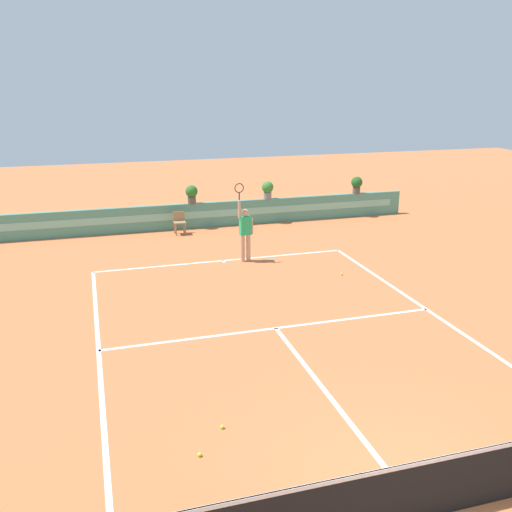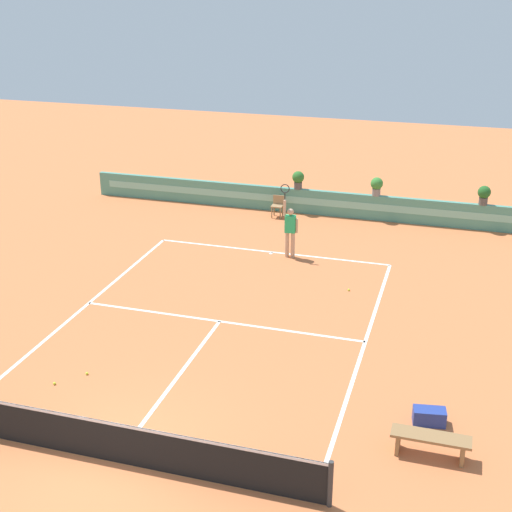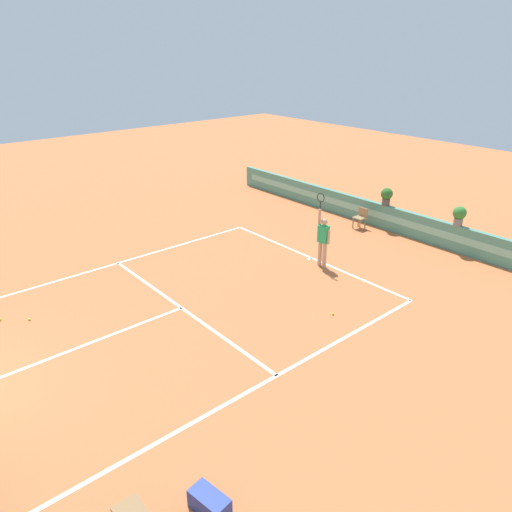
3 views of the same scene
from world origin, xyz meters
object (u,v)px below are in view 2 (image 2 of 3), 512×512
at_px(potted_plant_far_right, 484,194).
at_px(potted_plant_right, 377,185).
at_px(tennis_player, 290,228).
at_px(tennis_ball_near_baseline, 87,373).
at_px(ball_kid_chair, 278,205).
at_px(bench_courtside, 431,441).
at_px(tennis_ball_by_sideline, 349,290).
at_px(potted_plant_centre, 298,179).
at_px(gear_bag, 429,416).
at_px(tennis_ball_mid_court, 54,383).

relative_size(potted_plant_far_right, potted_plant_right, 1.00).
distance_m(tennis_player, tennis_ball_near_baseline, 9.36).
bearing_deg(ball_kid_chair, potted_plant_right, 10.99).
height_order(bench_courtside, potted_plant_far_right, potted_plant_far_right).
relative_size(tennis_player, tennis_ball_by_sideline, 38.01).
bearing_deg(potted_plant_far_right, potted_plant_centre, 180.00).
distance_m(ball_kid_chair, bench_courtside, 15.29).
xyz_separation_m(gear_bag, potted_plant_centre, (-6.16, 13.23, 1.23)).
relative_size(ball_kid_chair, bench_courtside, 0.53).
bearing_deg(gear_bag, tennis_player, 121.89).
xyz_separation_m(bench_courtside, tennis_ball_mid_court, (-8.76, 0.17, -0.34)).
relative_size(tennis_ball_mid_court, potted_plant_right, 0.09).
distance_m(tennis_player, tennis_ball_mid_court, 10.12).
relative_size(ball_kid_chair, potted_plant_right, 1.17).
bearing_deg(tennis_ball_near_baseline, tennis_ball_by_sideline, 51.54).
height_order(potted_plant_centre, potted_plant_right, same).
xyz_separation_m(potted_plant_centre, potted_plant_far_right, (7.12, 0.00, 0.00)).
distance_m(ball_kid_chair, tennis_ball_by_sideline, 7.35).
bearing_deg(ball_kid_chair, tennis_ball_near_baseline, -96.03).
xyz_separation_m(potted_plant_centre, potted_plant_right, (3.13, 0.00, 0.00)).
height_order(ball_kid_chair, gear_bag, ball_kid_chair).
height_order(bench_courtside, potted_plant_centre, potted_plant_centre).
xyz_separation_m(tennis_player, tennis_ball_near_baseline, (-2.87, -8.85, -1.02)).
bearing_deg(tennis_player, tennis_ball_near_baseline, -107.94).
distance_m(tennis_player, potted_plant_right, 5.26).
height_order(ball_kid_chair, bench_courtside, ball_kid_chair).
xyz_separation_m(ball_kid_chair, tennis_ball_by_sideline, (3.94, -6.18, -0.44)).
relative_size(tennis_ball_mid_court, potted_plant_far_right, 0.09).
bearing_deg(potted_plant_far_right, ball_kid_chair, -174.61).
relative_size(tennis_ball_near_baseline, tennis_ball_by_sideline, 1.00).
bearing_deg(potted_plant_far_right, potted_plant_right, 180.00).
distance_m(tennis_ball_mid_court, potted_plant_right, 15.36).
height_order(gear_bag, potted_plant_centre, potted_plant_centre).
bearing_deg(gear_bag, potted_plant_far_right, 85.82).
xyz_separation_m(tennis_ball_near_baseline, tennis_ball_by_sideline, (5.30, 6.67, 0.00)).
bearing_deg(tennis_ball_mid_court, ball_kid_chair, 82.07).
height_order(bench_courtside, gear_bag, bench_courtside).
height_order(tennis_player, tennis_ball_near_baseline, tennis_player).
xyz_separation_m(ball_kid_chair, tennis_player, (1.51, -4.00, 0.57)).
xyz_separation_m(tennis_ball_mid_court, potted_plant_centre, (2.52, 14.22, 1.38)).
bearing_deg(tennis_player, tennis_ball_mid_court, -109.65).
xyz_separation_m(tennis_ball_by_sideline, potted_plant_far_right, (3.82, 6.92, 1.38)).
height_order(tennis_player, potted_plant_centre, tennis_player).
bearing_deg(tennis_ball_mid_court, bench_courtside, -1.08).
bearing_deg(potted_plant_right, gear_bag, -77.12).
xyz_separation_m(bench_courtside, tennis_ball_by_sideline, (-2.94, 7.47, -0.34)).
distance_m(tennis_player, potted_plant_centre, 4.83).
xyz_separation_m(ball_kid_chair, gear_bag, (6.79, -12.50, -0.30)).
xyz_separation_m(bench_courtside, tennis_ball_near_baseline, (-8.24, 0.79, -0.34)).
xyz_separation_m(tennis_ball_near_baseline, tennis_ball_mid_court, (-0.52, -0.63, 0.00)).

